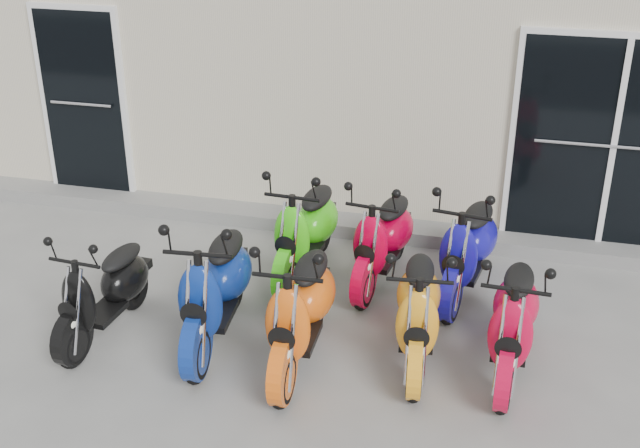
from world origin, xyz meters
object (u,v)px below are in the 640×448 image
Objects in this scene: scooter_front_black at (102,280)px; scooter_front_blue at (214,274)px; scooter_front_red at (515,308)px; scooter_back_red at (383,228)px; scooter_back_blue at (469,236)px; scooter_front_orange_b at (419,298)px; scooter_front_orange_a at (300,296)px; scooter_back_green at (306,218)px.

scooter_front_black is 0.84× the size of scooter_front_blue.
scooter_front_red is 1.01× the size of scooter_back_red.
scooter_back_blue reaches higher than scooter_front_black.
scooter_front_black is 2.68m from scooter_front_orange_b.
scooter_front_blue is at bearing -123.72° from scooter_back_red.
scooter_front_orange_b is at bearing -174.97° from scooter_front_red.
scooter_front_black is 1.75m from scooter_front_orange_a.
scooter_front_black is 0.88× the size of scooter_back_green.
scooter_front_red is at bearing -35.58° from scooter_back_red.
scooter_front_blue is at bearing 178.19° from scooter_front_orange_b.
scooter_back_red is at bearing -173.43° from scooter_back_blue.
scooter_front_red is at bearing -4.17° from scooter_front_orange_b.
scooter_front_orange_b is 1.32m from scooter_back_red.
scooter_front_blue is 2.46m from scooter_front_red.
scooter_front_orange_b is 1.72m from scooter_back_green.
scooter_front_red is 1.73m from scooter_back_red.
scooter_front_red is (2.45, 0.16, -0.05)m from scooter_front_blue.
scooter_front_orange_b is at bearing -95.50° from scooter_back_blue.
scooter_back_red is (-1.26, 1.19, -0.00)m from scooter_front_red.
scooter_front_blue is 1.80m from scooter_back_red.
scooter_back_blue is at bearing 30.88° from scooter_front_black.
scooter_front_black is 0.87× the size of scooter_front_orange_a.
scooter_back_red is at bearing 43.42° from scooter_front_blue.
scooter_back_blue is at bearing 28.17° from scooter_front_blue.
scooter_front_blue is at bearing 13.61° from scooter_front_black.
scooter_front_orange_a is 1.49m from scooter_back_green.
scooter_front_blue reaches higher than scooter_front_orange_a.
scooter_front_red is 1.24m from scooter_back_blue.
scooter_back_blue reaches higher than scooter_front_red.
scooter_front_orange_a is 1.55m from scooter_back_red.
scooter_front_orange_b is at bearing -59.70° from scooter_back_red.
scooter_front_orange_a is at bearing -15.45° from scooter_front_blue.
scooter_front_red is 2.32m from scooter_back_green.
scooter_front_blue is 1.05× the size of scooter_back_blue.
scooter_back_blue reaches higher than scooter_back_red.
scooter_back_blue reaches higher than scooter_front_orange_b.
scooter_front_orange_b is 1.22m from scooter_back_blue.
scooter_front_black is 3.43m from scooter_front_red.
scooter_back_blue is (2.96, 1.47, 0.07)m from scooter_front_black.
scooter_front_blue reaches higher than scooter_back_red.
scooter_front_black is 0.98m from scooter_front_blue.
scooter_front_blue is 1.10× the size of scooter_front_orange_b.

